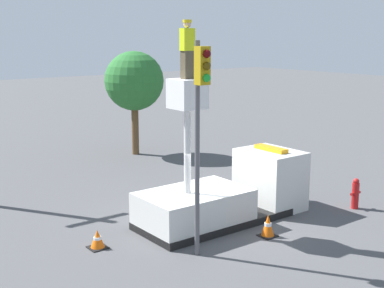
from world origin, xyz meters
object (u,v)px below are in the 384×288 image
(bucket_truck, at_px, (227,194))
(traffic_cone_curbside, at_px, (268,226))
(traffic_cone_rear, at_px, (98,240))
(fire_hydrant, at_px, (355,194))
(tree_left_bg, at_px, (134,81))
(traffic_light_pole, at_px, (200,108))
(worker, at_px, (187,49))

(bucket_truck, height_order, traffic_cone_curbside, bucket_truck)
(traffic_cone_rear, xyz_separation_m, traffic_cone_curbside, (4.62, -2.35, 0.07))
(fire_hydrant, height_order, tree_left_bg, tree_left_bg)
(traffic_light_pole, relative_size, fire_hydrant, 5.37)
(traffic_light_pole, bearing_deg, traffic_cone_curbside, -1.93)
(traffic_cone_rear, bearing_deg, fire_hydrant, -14.55)
(traffic_cone_rear, relative_size, tree_left_bg, 0.10)
(worker, xyz_separation_m, traffic_light_pole, (-0.98, -1.88, -1.48))
(worker, relative_size, tree_left_bg, 0.33)
(bucket_truck, relative_size, tree_left_bg, 1.14)
(traffic_light_pole, xyz_separation_m, traffic_cone_rear, (-2.02, 2.27, -3.95))
(bucket_truck, height_order, traffic_cone_rear, bucket_truck)
(traffic_light_pole, distance_m, traffic_cone_rear, 4.98)
(traffic_cone_curbside, height_order, tree_left_bg, tree_left_bg)
(worker, relative_size, traffic_light_pole, 0.29)
(fire_hydrant, relative_size, traffic_cone_curbside, 1.60)
(worker, xyz_separation_m, traffic_cone_rear, (-3.00, 0.38, -5.42))
(tree_left_bg, bearing_deg, worker, -113.05)
(fire_hydrant, distance_m, traffic_cone_curbside, 4.41)
(bucket_truck, bearing_deg, worker, 180.00)
(bucket_truck, distance_m, worker, 5.09)
(worker, distance_m, tree_left_bg, 11.44)
(bucket_truck, relative_size, fire_hydrant, 5.43)
(tree_left_bg, bearing_deg, traffic_light_pole, -113.76)
(bucket_truck, relative_size, traffic_cone_curbside, 8.69)
(fire_hydrant, height_order, traffic_cone_curbside, fire_hydrant)
(fire_hydrant, bearing_deg, tree_left_bg, 97.42)
(bucket_truck, height_order, fire_hydrant, bucket_truck)
(fire_hydrant, bearing_deg, traffic_light_pole, 179.39)
(fire_hydrant, xyz_separation_m, traffic_cone_curbside, (-4.40, -0.01, -0.22))
(worker, bearing_deg, traffic_cone_curbside, -50.55)
(traffic_light_pole, height_order, tree_left_bg, traffic_light_pole)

